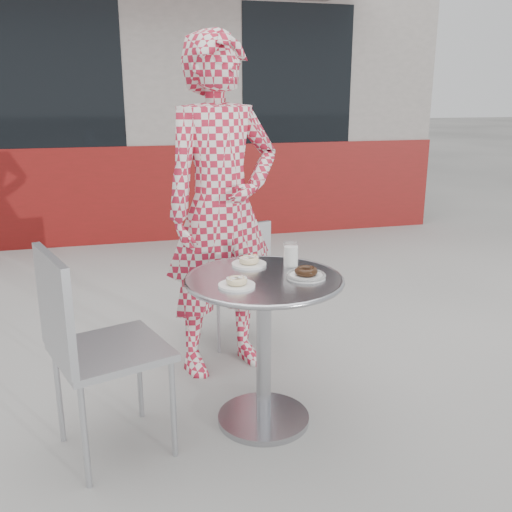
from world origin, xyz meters
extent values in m
plane|color=#A9A6A0|center=(0.00, 0.00, 0.00)|extent=(60.00, 60.00, 0.00)
cube|color=gray|center=(0.00, 5.60, 1.50)|extent=(6.00, 4.00, 3.00)
cube|color=maroon|center=(0.00, 3.68, 0.50)|extent=(6.02, 0.20, 1.00)
cube|color=black|center=(-1.20, 3.61, 1.70)|extent=(1.60, 0.04, 1.40)
cube|color=black|center=(1.40, 3.61, 1.70)|extent=(1.20, 0.04, 1.40)
cylinder|color=#B7B7BC|center=(0.04, -0.03, 0.01)|extent=(0.44, 0.44, 0.03)
cylinder|color=#B7B7BC|center=(0.04, -0.03, 0.36)|extent=(0.07, 0.07, 0.70)
cylinder|color=#B7B7BC|center=(0.04, -0.03, 0.72)|extent=(0.70, 0.70, 0.02)
torus|color=#B7B7BC|center=(0.04, -0.03, 0.72)|extent=(0.72, 0.72, 0.02)
cube|color=#AEB0B6|center=(0.08, 0.96, 0.40)|extent=(0.46, 0.46, 0.03)
cube|color=#AEB0B6|center=(0.13, 0.79, 0.60)|extent=(0.37, 0.13, 0.37)
cube|color=#AEB0B6|center=(-0.65, -0.07, 0.47)|extent=(0.56, 0.56, 0.03)
cube|color=#AEB0B6|center=(-0.85, -0.14, 0.71)|extent=(0.17, 0.43, 0.44)
imported|color=#AE1A32|center=(-0.03, 0.61, 0.92)|extent=(0.77, 0.61, 1.83)
cylinder|color=white|center=(0.02, 0.17, 0.73)|extent=(0.17, 0.17, 0.01)
torus|color=#B69346|center=(0.02, 0.17, 0.75)|extent=(0.10, 0.10, 0.03)
sphere|color=#B77A3F|center=(0.05, 0.21, 0.75)|extent=(0.03, 0.03, 0.03)
cylinder|color=white|center=(-0.11, -0.12, 0.73)|extent=(0.16, 0.16, 0.01)
torus|color=#B69346|center=(-0.11, -0.12, 0.75)|extent=(0.09, 0.09, 0.03)
cylinder|color=white|center=(0.22, -0.07, 0.73)|extent=(0.17, 0.17, 0.01)
torus|color=black|center=(0.22, -0.07, 0.76)|extent=(0.10, 0.10, 0.03)
torus|color=black|center=(0.22, -0.07, 0.74)|extent=(0.18, 0.18, 0.02)
cylinder|color=white|center=(0.21, 0.11, 0.77)|extent=(0.07, 0.07, 0.10)
cylinder|color=white|center=(0.21, 0.11, 0.78)|extent=(0.07, 0.07, 0.12)
camera|label=1|loc=(-0.61, -2.36, 1.52)|focal=40.00mm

